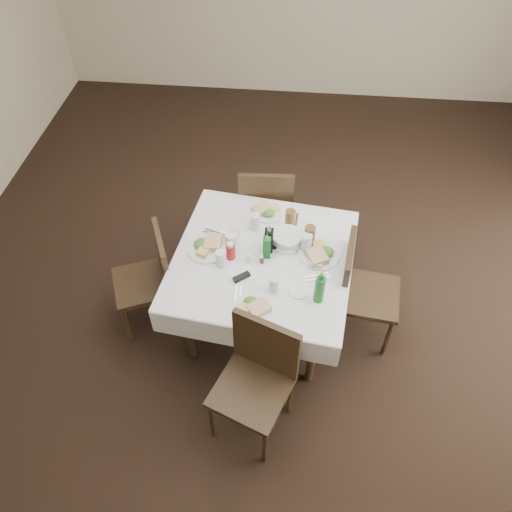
# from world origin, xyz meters

# --- Properties ---
(ground_plane) EXTENTS (7.00, 7.00, 0.00)m
(ground_plane) POSITION_xyz_m (0.00, 0.00, 0.00)
(ground_plane) COLOR black
(room_shell) EXTENTS (6.04, 7.04, 2.80)m
(room_shell) POSITION_xyz_m (0.00, 0.00, 1.71)
(room_shell) COLOR #C2B192
(room_shell) RESTS_ON ground
(dining_table) EXTENTS (1.42, 1.42, 0.76)m
(dining_table) POSITION_xyz_m (-0.13, -0.20, 0.68)
(dining_table) COLOR black
(dining_table) RESTS_ON ground
(chair_north) EXTENTS (0.48, 0.48, 0.96)m
(chair_north) POSITION_xyz_m (-0.17, 0.62, 0.55)
(chair_north) COLOR black
(chair_north) RESTS_ON ground
(chair_south) EXTENTS (0.59, 0.59, 0.96)m
(chair_south) POSITION_xyz_m (-0.09, -1.01, 0.55)
(chair_south) COLOR black
(chair_south) RESTS_ON ground
(chair_east) EXTENTS (0.49, 0.49, 0.94)m
(chair_east) POSITION_xyz_m (0.59, -0.21, 0.54)
(chair_east) COLOR black
(chair_east) RESTS_ON ground
(chair_west) EXTENTS (0.56, 0.56, 0.90)m
(chair_west) POSITION_xyz_m (-0.98, -0.23, 0.51)
(chair_west) COLOR black
(chair_west) RESTS_ON ground
(meal_north) EXTENTS (0.26, 0.26, 0.06)m
(meal_north) POSITION_xyz_m (-0.14, 0.28, 0.78)
(meal_north) COLOR white
(meal_north) RESTS_ON dining_table
(meal_south) EXTENTS (0.27, 0.27, 0.06)m
(meal_south) POSITION_xyz_m (-0.15, -0.67, 0.78)
(meal_south) COLOR white
(meal_south) RESTS_ON dining_table
(meal_east) EXTENTS (0.30, 0.30, 0.07)m
(meal_east) POSITION_xyz_m (0.28, -0.15, 0.79)
(meal_east) COLOR white
(meal_east) RESTS_ON dining_table
(meal_west) EXTENTS (0.30, 0.30, 0.07)m
(meal_west) POSITION_xyz_m (-0.54, -0.15, 0.79)
(meal_west) COLOR white
(meal_west) RESTS_ON dining_table
(side_plate_a) EXTENTS (0.17, 0.17, 0.01)m
(side_plate_a) POSITION_xyz_m (-0.33, 0.12, 0.77)
(side_plate_a) COLOR white
(side_plate_a) RESTS_ON dining_table
(side_plate_b) EXTENTS (0.14, 0.14, 0.01)m
(side_plate_b) POSITION_xyz_m (0.14, -0.49, 0.77)
(side_plate_b) COLOR white
(side_plate_b) RESTS_ON dining_table
(water_n) EXTENTS (0.07, 0.07, 0.14)m
(water_n) POSITION_xyz_m (-0.21, 0.10, 0.83)
(water_n) COLOR silver
(water_n) RESTS_ON dining_table
(water_s) EXTENTS (0.07, 0.07, 0.12)m
(water_s) POSITION_xyz_m (-0.03, -0.49, 0.82)
(water_s) COLOR silver
(water_s) RESTS_ON dining_table
(water_e) EXTENTS (0.08, 0.08, 0.15)m
(water_e) POSITION_xyz_m (0.18, -0.09, 0.84)
(water_e) COLOR silver
(water_e) RESTS_ON dining_table
(water_w) EXTENTS (0.07, 0.07, 0.13)m
(water_w) POSITION_xyz_m (-0.42, -0.30, 0.83)
(water_w) COLOR silver
(water_w) RESTS_ON dining_table
(iced_tea_a) EXTENTS (0.08, 0.08, 0.16)m
(iced_tea_a) POSITION_xyz_m (0.05, 0.14, 0.84)
(iced_tea_a) COLOR brown
(iced_tea_a) RESTS_ON dining_table
(iced_tea_b) EXTENTS (0.08, 0.08, 0.17)m
(iced_tea_b) POSITION_xyz_m (0.20, -0.02, 0.84)
(iced_tea_b) COLOR brown
(iced_tea_b) RESTS_ON dining_table
(bread_basket) EXTENTS (0.25, 0.25, 0.08)m
(bread_basket) POSITION_xyz_m (0.04, -0.03, 0.80)
(bread_basket) COLOR silver
(bread_basket) RESTS_ON dining_table
(oil_cruet_dark) EXTENTS (0.06, 0.06, 0.26)m
(oil_cruet_dark) POSITION_xyz_m (-0.09, -0.12, 0.87)
(oil_cruet_dark) COLOR black
(oil_cruet_dark) RESTS_ON dining_table
(oil_cruet_green) EXTENTS (0.06, 0.06, 0.23)m
(oil_cruet_green) POSITION_xyz_m (-0.10, -0.18, 0.86)
(oil_cruet_green) COLOR #15621E
(oil_cruet_green) RESTS_ON dining_table
(ketchup_bottle) EXTENTS (0.07, 0.07, 0.14)m
(ketchup_bottle) POSITION_xyz_m (-0.36, -0.22, 0.83)
(ketchup_bottle) COLOR #B01518
(ketchup_bottle) RESTS_ON dining_table
(salt_shaker) EXTENTS (0.03, 0.03, 0.07)m
(salt_shaker) POSITION_xyz_m (-0.23, -0.24, 0.80)
(salt_shaker) COLOR white
(salt_shaker) RESTS_ON dining_table
(pepper_shaker) EXTENTS (0.03, 0.03, 0.07)m
(pepper_shaker) POSITION_xyz_m (-0.13, -0.25, 0.80)
(pepper_shaker) COLOR #3B2F1F
(pepper_shaker) RESTS_ON dining_table
(coffee_mug) EXTENTS (0.14, 0.14, 0.10)m
(coffee_mug) POSITION_xyz_m (-0.37, -0.09, 0.81)
(coffee_mug) COLOR white
(coffee_mug) RESTS_ON dining_table
(sunglasses) EXTENTS (0.12, 0.11, 0.03)m
(sunglasses) POSITION_xyz_m (-0.26, -0.41, 0.78)
(sunglasses) COLOR black
(sunglasses) RESTS_ON dining_table
(green_bottle) EXTENTS (0.07, 0.07, 0.26)m
(green_bottle) POSITION_xyz_m (0.27, -0.54, 0.88)
(green_bottle) COLOR #15621E
(green_bottle) RESTS_ON dining_table
(sugar_caddy) EXTENTS (0.10, 0.07, 0.05)m
(sugar_caddy) POSITION_xyz_m (0.25, -0.25, 0.79)
(sugar_caddy) COLOR white
(sugar_caddy) RESTS_ON dining_table
(cutlery_n) EXTENTS (0.06, 0.20, 0.01)m
(cutlery_n) POSITION_xyz_m (0.08, 0.20, 0.77)
(cutlery_n) COLOR silver
(cutlery_n) RESTS_ON dining_table
(cutlery_s) EXTENTS (0.05, 0.17, 0.01)m
(cutlery_s) POSITION_xyz_m (-0.27, -0.56, 0.77)
(cutlery_s) COLOR silver
(cutlery_s) RESTS_ON dining_table
(cutlery_e) EXTENTS (0.20, 0.10, 0.01)m
(cutlery_e) POSITION_xyz_m (0.26, -0.35, 0.77)
(cutlery_e) COLOR silver
(cutlery_e) RESTS_ON dining_table
(cutlery_w) EXTENTS (0.20, 0.11, 0.01)m
(cutlery_w) POSITION_xyz_m (-0.50, 0.00, 0.77)
(cutlery_w) COLOR silver
(cutlery_w) RESTS_ON dining_table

